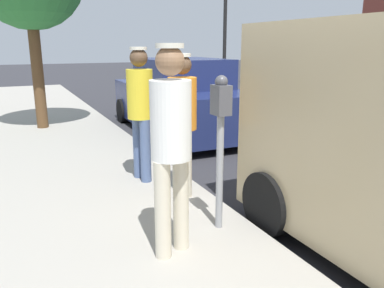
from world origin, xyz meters
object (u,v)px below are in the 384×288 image
object	(u,v)px
parking_meter_near	(221,127)
pedestrian_in_white	(171,138)
pedestrian_in_orange	(182,116)
parked_sedan_behind	(179,100)
pedestrian_in_yellow	(140,105)
traffic_light_corner	(242,8)

from	to	relation	value
parking_meter_near	pedestrian_in_white	distance (m)	0.66
pedestrian_in_orange	parked_sedan_behind	bearing A→B (deg)	-113.01
parking_meter_near	pedestrian_in_orange	bearing A→B (deg)	-92.48
pedestrian_in_yellow	pedestrian_in_orange	bearing A→B (deg)	112.35
pedestrian_in_yellow	pedestrian_in_white	bearing A→B (deg)	79.41
pedestrian_in_white	pedestrian_in_orange	world-z (taller)	pedestrian_in_white
parking_meter_near	pedestrian_in_yellow	xyz separation A→B (m)	(0.25, -1.69, -0.01)
pedestrian_in_yellow	traffic_light_corner	size ratio (longest dim) A/B	0.34
pedestrian_in_orange	traffic_light_corner	bearing A→B (deg)	-125.12
parking_meter_near	pedestrian_in_yellow	world-z (taller)	pedestrian_in_yellow
parking_meter_near	traffic_light_corner	size ratio (longest dim) A/B	0.29
parked_sedan_behind	traffic_light_corner	world-z (taller)	traffic_light_corner
pedestrian_in_white	parked_sedan_behind	xyz separation A→B (m)	(-2.23, -4.95, -0.45)
traffic_light_corner	parked_sedan_behind	bearing A→B (deg)	49.96
parking_meter_near	parked_sedan_behind	world-z (taller)	parking_meter_near
pedestrian_in_white	pedestrian_in_orange	distance (m)	1.40
parking_meter_near	pedestrian_in_white	size ratio (longest dim) A/B	0.84
parking_meter_near	pedestrian_in_yellow	size ratio (longest dim) A/B	0.86
pedestrian_in_orange	traffic_light_corner	world-z (taller)	traffic_light_corner
parking_meter_near	traffic_light_corner	world-z (taller)	traffic_light_corner
parked_sedan_behind	traffic_light_corner	size ratio (longest dim) A/B	0.85
pedestrian_in_orange	pedestrian_in_white	bearing A→B (deg)	62.18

